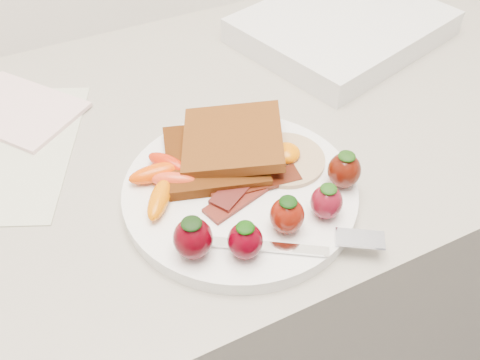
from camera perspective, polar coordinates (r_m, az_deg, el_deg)
name	(u,v)px	position (r m, az deg, el deg)	size (l,w,h in m)	color
counter	(201,314)	(1.06, -4.19, -14.03)	(2.00, 0.60, 0.90)	gray
plate	(240,192)	(0.62, 0.00, -1.25)	(0.27, 0.27, 0.02)	white
toast_lower	(215,157)	(0.64, -2.70, 2.46)	(0.12, 0.12, 0.01)	#311D04
toast_upper	(233,139)	(0.64, -0.79, 4.43)	(0.12, 0.12, 0.01)	#50250A
fried_egg	(286,158)	(0.64, 4.88, 2.39)	(0.10, 0.10, 0.02)	beige
bacon_strips	(248,185)	(0.61, 0.91, -0.52)	(0.13, 0.08, 0.01)	#470E0A
baby_carrots	(163,179)	(0.61, -8.17, 0.09)	(0.08, 0.11, 0.02)	#E34401
strawberries	(277,212)	(0.56, 3.96, -3.46)	(0.23, 0.08, 0.05)	#480009
fork	(311,243)	(0.56, 7.60, -6.68)	(0.17, 0.09, 0.00)	white
notepad	(17,110)	(0.80, -22.72, 6.95)	(0.12, 0.17, 0.01)	beige
appliance	(343,27)	(0.92, 10.88, 15.76)	(0.31, 0.25, 0.04)	white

